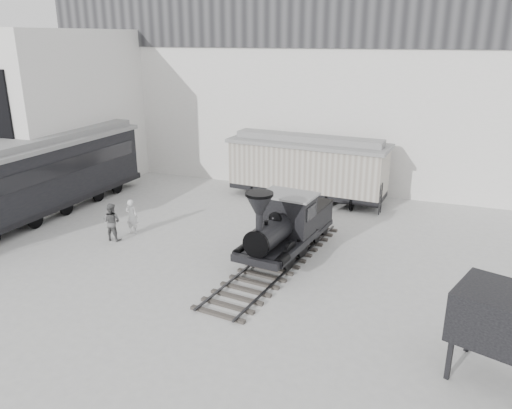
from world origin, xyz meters
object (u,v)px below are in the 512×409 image
at_px(boxcar, 307,166).
at_px(locomotive, 284,229).
at_px(visitor_a, 132,216).
at_px(visitor_b, 112,222).
at_px(coal_hopper, 503,324).
at_px(passenger_coach, 38,176).

bearing_deg(boxcar, locomotive, -76.95).
bearing_deg(locomotive, visitor_a, -173.22).
bearing_deg(visitor_b, boxcar, -129.05).
distance_m(locomotive, coal_hopper, 9.26).
height_order(visitor_a, coal_hopper, coal_hopper).
distance_m(boxcar, visitor_b, 11.00).
distance_m(boxcar, coal_hopper, 15.86).
xyz_separation_m(visitor_a, coal_hopper, (14.84, -5.46, 0.84)).
bearing_deg(visitor_a, boxcar, -127.52).
relative_size(visitor_a, coal_hopper, 0.58).
distance_m(visitor_a, visitor_b, 1.05).
bearing_deg(boxcar, coal_hopper, -52.13).
xyz_separation_m(locomotive, visitor_b, (-7.70, -0.90, -0.37)).
distance_m(passenger_coach, visitor_b, 5.61).
relative_size(passenger_coach, visitor_b, 8.21).
distance_m(locomotive, visitor_a, 7.33).
height_order(passenger_coach, visitor_a, passenger_coach).
xyz_separation_m(locomotive, passenger_coach, (-12.98, 0.56, 0.83)).
xyz_separation_m(boxcar, visitor_a, (-6.16, -7.81, -1.06)).
relative_size(locomotive, passenger_coach, 0.68).
height_order(boxcar, coal_hopper, boxcar).
bearing_deg(visitor_a, coal_hopper, 160.55).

